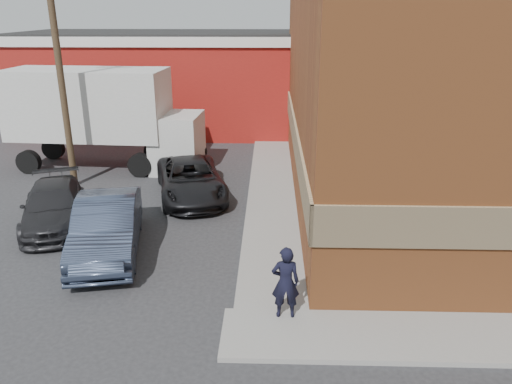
% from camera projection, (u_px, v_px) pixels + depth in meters
% --- Properties ---
extents(ground, '(90.00, 90.00, 0.00)m').
position_uv_depth(ground, '(246.00, 313.00, 11.88)').
color(ground, '#28282B').
rests_on(ground, ground).
extents(brick_building, '(14.25, 18.25, 9.36)m').
position_uv_depth(brick_building, '(486.00, 70.00, 18.47)').
color(brick_building, '#9F5429').
rests_on(brick_building, ground).
extents(sidewalk_west, '(1.80, 18.00, 0.12)m').
position_uv_depth(sidewalk_west, '(272.00, 186.00, 20.29)').
color(sidewalk_west, gray).
rests_on(sidewalk_west, ground).
extents(warehouse, '(16.30, 8.30, 5.60)m').
position_uv_depth(warehouse, '(162.00, 80.00, 29.85)').
color(warehouse, maroon).
rests_on(warehouse, ground).
extents(utility_pole, '(2.00, 0.26, 9.00)m').
position_uv_depth(utility_pole, '(59.00, 67.00, 18.90)').
color(utility_pole, '#483624').
rests_on(utility_pole, ground).
extents(man, '(0.65, 0.44, 1.75)m').
position_uv_depth(man, '(285.00, 282.00, 11.28)').
color(man, black).
rests_on(man, sidewalk_south).
extents(sedan, '(2.67, 5.22, 1.64)m').
position_uv_depth(sedan, '(107.00, 226.00, 14.61)').
color(sedan, '#313C53').
rests_on(sedan, ground).
extents(suv_a, '(3.58, 5.52, 1.42)m').
position_uv_depth(suv_a, '(191.00, 179.00, 19.02)').
color(suv_a, black).
rests_on(suv_a, ground).
extents(suv_b, '(3.28, 5.01, 1.35)m').
position_uv_depth(suv_b, '(54.00, 206.00, 16.55)').
color(suv_b, '#252527').
rests_on(suv_b, ground).
extents(box_truck, '(9.06, 3.22, 4.40)m').
position_uv_depth(box_truck, '(108.00, 113.00, 21.93)').
color(box_truck, silver).
rests_on(box_truck, ground).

